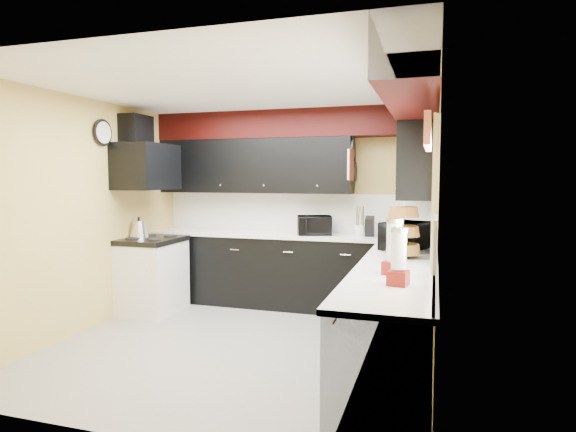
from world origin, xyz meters
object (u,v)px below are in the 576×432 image
(microwave, at_px, (405,236))
(kettle, at_px, (139,229))
(toaster_oven, at_px, (314,225))
(utensil_crock, at_px, (360,231))
(knife_block, at_px, (370,227))

(microwave, bearing_deg, kettle, 108.24)
(toaster_oven, height_order, microwave, microwave)
(utensil_crock, height_order, knife_block, knife_block)
(toaster_oven, bearing_deg, microwave, -58.46)
(knife_block, relative_size, kettle, 1.04)
(kettle, bearing_deg, knife_block, 15.18)
(knife_block, bearing_deg, toaster_oven, 179.35)
(microwave, xyz_separation_m, utensil_crock, (-0.58, 0.92, -0.07))
(toaster_oven, height_order, kettle, toaster_oven)
(toaster_oven, relative_size, utensil_crock, 2.98)
(microwave, height_order, kettle, microwave)
(toaster_oven, height_order, utensil_crock, toaster_oven)
(toaster_oven, bearing_deg, utensil_crock, -20.53)
(toaster_oven, bearing_deg, knife_block, -17.30)
(microwave, distance_m, kettle, 3.20)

